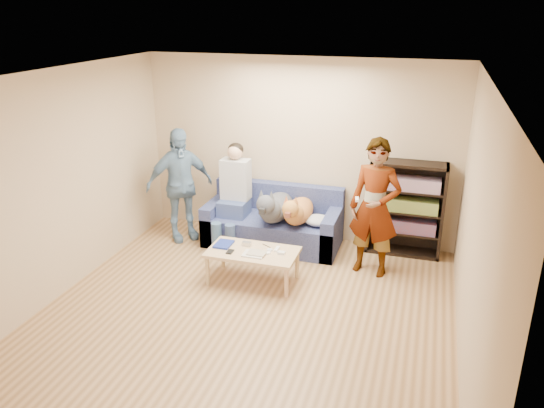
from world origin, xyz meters
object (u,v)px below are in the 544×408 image
(notebook_blue, at_px, (224,244))
(camera_silver, at_px, (247,244))
(sofa, at_px, (274,225))
(dog_tan, at_px, (297,211))
(dog_gray, at_px, (275,207))
(coffee_table, at_px, (253,254))
(person_standing_right, at_px, (375,208))
(person_seated, at_px, (233,191))
(person_standing_left, at_px, (180,185))
(bookshelf, at_px, (406,206))

(notebook_blue, relative_size, camera_silver, 2.36)
(sofa, xyz_separation_m, dog_tan, (0.40, -0.20, 0.33))
(sofa, xyz_separation_m, dog_gray, (0.08, -0.21, 0.35))
(dog_gray, xyz_separation_m, coffee_table, (0.01, -0.96, -0.26))
(person_standing_right, distance_m, person_seated, 2.04)
(person_standing_right, xyz_separation_m, dog_tan, (-1.06, 0.28, -0.27))
(person_standing_right, xyz_separation_m, notebook_blue, (-1.77, -0.65, -0.45))
(person_seated, relative_size, dog_gray, 1.18)
(camera_silver, bearing_deg, dog_tan, 63.37)
(dog_gray, bearing_deg, person_seated, 172.66)
(camera_silver, relative_size, dog_gray, 0.09)
(notebook_blue, bearing_deg, dog_gray, 66.96)
(person_standing_left, xyz_separation_m, sofa, (1.34, 0.23, -0.54))
(person_seated, bearing_deg, notebook_blue, -76.35)
(person_standing_left, xyz_separation_m, dog_gray, (1.41, 0.02, -0.19))
(camera_silver, bearing_deg, person_seated, 119.42)
(person_standing_right, distance_m, bookshelf, 0.81)
(person_standing_right, height_order, sofa, person_standing_right)
(person_standing_left, xyz_separation_m, person_seated, (0.78, 0.10, -0.05))
(dog_gray, relative_size, bookshelf, 0.96)
(sofa, relative_size, coffee_table, 1.73)
(person_standing_left, relative_size, dog_gray, 1.32)
(person_standing_left, relative_size, person_seated, 1.12)
(camera_silver, relative_size, coffee_table, 0.10)
(camera_silver, distance_m, dog_gray, 0.87)
(camera_silver, relative_size, person_seated, 0.07)
(coffee_table, bearing_deg, person_standing_right, 27.06)
(sofa, xyz_separation_m, person_seated, (-0.55, -0.13, 0.49))
(coffee_table, bearing_deg, camera_silver, 135.00)
(camera_silver, distance_m, person_seated, 1.11)
(person_standing_right, bearing_deg, dog_tan, 176.38)
(notebook_blue, relative_size, dog_tan, 0.23)
(dog_gray, height_order, coffee_table, dog_gray)
(bookshelf, bearing_deg, camera_silver, -144.96)
(person_standing_right, relative_size, bookshelf, 1.35)
(person_standing_right, distance_m, dog_gray, 1.42)
(dog_gray, distance_m, bookshelf, 1.78)
(person_standing_left, relative_size, notebook_blue, 6.34)
(dog_gray, bearing_deg, notebook_blue, -113.04)
(person_standing_right, xyz_separation_m, bookshelf, (0.35, 0.71, -0.20))
(dog_tan, xyz_separation_m, bookshelf, (1.40, 0.43, 0.07))
(person_standing_right, relative_size, sofa, 0.92)
(notebook_blue, relative_size, dog_gray, 0.21)
(person_standing_left, height_order, notebook_blue, person_standing_left)
(person_standing_right, xyz_separation_m, sofa, (-1.45, 0.47, -0.60))
(person_standing_right, relative_size, coffee_table, 1.60)
(person_standing_right, relative_size, person_seated, 1.20)
(person_standing_right, height_order, dog_gray, person_standing_right)
(dog_tan, bearing_deg, person_seated, 175.81)
(notebook_blue, bearing_deg, camera_silver, 14.04)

